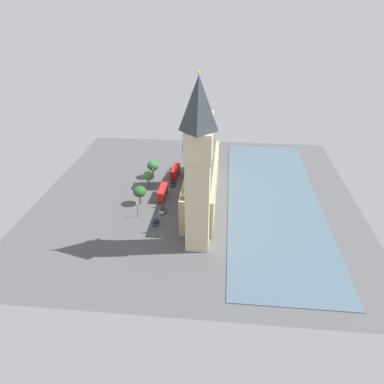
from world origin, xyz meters
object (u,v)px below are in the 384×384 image
double_decker_bus_midblock (175,172)px  double_decker_bus_near_tower (163,192)px  street_lamp_slot_10 (153,173)px  car_silver_far_end (163,210)px  clock_tower (198,166)px  parliament_building (202,176)px  plane_tree_leading (140,192)px  pedestrian_trailing (186,182)px  street_lamp_under_trees (137,207)px  plane_tree_by_river_gate (153,166)px  car_dark_green_corner (173,183)px  car_blue_opposite_hall (156,222)px  plane_tree_kerbside (148,176)px

double_decker_bus_midblock → double_decker_bus_near_tower: size_ratio=1.01×
street_lamp_slot_10 → car_silver_far_end: bearing=108.9°
clock_tower → double_decker_bus_midblock: 59.26m
parliament_building → clock_tower: 40.49m
double_decker_bus_near_tower → street_lamp_slot_10: size_ratio=1.63×
plane_tree_leading → street_lamp_slot_10: plane_tree_leading is taller
car_silver_far_end → pedestrian_trailing: bearing=-98.9°
double_decker_bus_midblock → plane_tree_leading: bearing=72.9°
street_lamp_under_trees → car_silver_far_end: bearing=-153.2°
parliament_building → plane_tree_by_river_gate: size_ratio=7.21×
clock_tower → car_silver_far_end: size_ratio=11.52×
street_lamp_slot_10 → car_dark_green_corner: bearing=163.3°
car_blue_opposite_hall → street_lamp_slot_10: bearing=103.4°
plane_tree_kerbside → street_lamp_under_trees: 24.39m
clock_tower → pedestrian_trailing: size_ratio=37.20×
clock_tower → plane_tree_kerbside: (24.91, -39.68, -24.00)m
pedestrian_trailing → parliament_building: bearing=101.1°
double_decker_bus_near_tower → plane_tree_kerbside: size_ratio=1.42×
double_decker_bus_near_tower → pedestrian_trailing: double_decker_bus_near_tower is taller
double_decker_bus_midblock → plane_tree_kerbside: size_ratio=1.44×
plane_tree_leading → double_decker_bus_near_tower: bearing=-144.7°
parliament_building → car_dark_green_corner: bearing=-28.5°
street_lamp_slot_10 → double_decker_bus_near_tower: bearing=115.1°
car_blue_opposite_hall → plane_tree_kerbside: (8.47, -28.50, 4.51)m
plane_tree_kerbside → pedestrian_trailing: bearing=-164.4°
clock_tower → double_decker_bus_near_tower: clock_tower is taller
car_blue_opposite_hall → street_lamp_slot_10: size_ratio=0.64×
parliament_building → double_decker_bus_midblock: (13.69, -15.94, -6.21)m
clock_tower → street_lamp_under_trees: bearing=-32.4°
street_lamp_slot_10 → double_decker_bus_midblock: bearing=-147.6°
plane_tree_kerbside → street_lamp_slot_10: plane_tree_kerbside is taller
double_decker_bus_midblock → car_silver_far_end: 31.03m
street_lamp_slot_10 → street_lamp_under_trees: bearing=89.4°
car_blue_opposite_hall → car_silver_far_end: bearing=83.0°
clock_tower → double_decker_bus_midblock: (14.65, -50.81, -26.75)m
car_dark_green_corner → street_lamp_under_trees: (9.61, 26.91, 3.39)m
clock_tower → pedestrian_trailing: clock_tower is taller
plane_tree_kerbside → plane_tree_leading: plane_tree_leading is taller
car_dark_green_corner → car_blue_opposite_hall: (1.92, 31.05, -0.00)m
clock_tower → plane_tree_leading: (25.34, -25.04, -23.84)m
clock_tower → plane_tree_by_river_gate: 60.08m
car_silver_far_end → clock_tower: bearing=132.7°
double_decker_bus_near_tower → pedestrian_trailing: 15.68m
clock_tower → street_lamp_slot_10: clock_tower is taller
double_decker_bus_near_tower → street_lamp_under_trees: 17.08m
double_decker_bus_midblock → street_lamp_under_trees: size_ratio=1.75×
double_decker_bus_midblock → car_blue_opposite_hall: 39.71m
car_blue_opposite_hall → plane_tree_kerbside: plane_tree_kerbside is taller
parliament_building → double_decker_bus_near_tower: (16.21, 4.04, -6.21)m
car_blue_opposite_hall → plane_tree_kerbside: 30.07m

